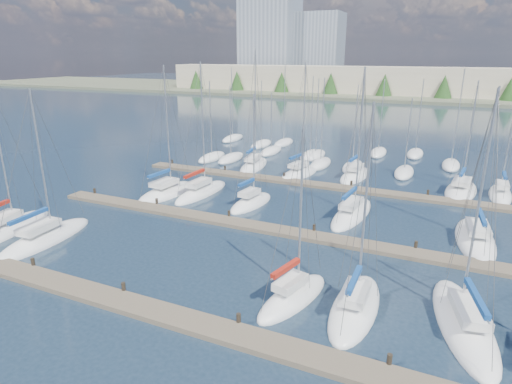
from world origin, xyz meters
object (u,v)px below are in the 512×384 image
at_px(sailboat_p, 355,175).
at_px(sailboat_d, 293,297).
at_px(sailboat_k, 352,214).
at_px(sailboat_o, 299,173).
at_px(sailboat_n, 254,166).
at_px(sailboat_a, 8,229).
at_px(sailboat_e, 355,307).
at_px(sailboat_i, 201,192).
at_px(sailboat_j, 251,203).
at_px(sailboat_h, 167,192).
at_px(sailboat_f, 464,323).
at_px(sailboat_q, 461,191).
at_px(sailboat_b, 45,238).
at_px(sailboat_m, 475,239).
at_px(sailboat_r, 500,194).

height_order(sailboat_p, sailboat_d, sailboat_p).
distance_m(sailboat_k, sailboat_o, 14.42).
bearing_deg(sailboat_n, sailboat_a, -117.94).
bearing_deg(sailboat_e, sailboat_i, 142.26).
bearing_deg(sailboat_o, sailboat_e, -54.24).
bearing_deg(sailboat_j, sailboat_e, -39.78).
bearing_deg(sailboat_h, sailboat_k, 9.96).
xyz_separation_m(sailboat_k, sailboat_a, (-25.74, -15.76, -0.01)).
height_order(sailboat_f, sailboat_i, sailboat_i).
distance_m(sailboat_n, sailboat_o, 6.82).
bearing_deg(sailboat_q, sailboat_h, -147.51).
relative_size(sailboat_j, sailboat_o, 0.81).
bearing_deg(sailboat_d, sailboat_b, -165.98).
bearing_deg(sailboat_e, sailboat_k, 102.68).
bearing_deg(sailboat_q, sailboat_i, -147.45).
bearing_deg(sailboat_e, sailboat_m, 63.43).
relative_size(sailboat_h, sailboat_i, 0.98).
distance_m(sailboat_p, sailboat_d, 29.00).
bearing_deg(sailboat_o, sailboat_n, -178.43).
relative_size(sailboat_j, sailboat_n, 0.74).
relative_size(sailboat_q, sailboat_n, 0.80).
distance_m(sailboat_h, sailboat_p, 22.56).
bearing_deg(sailboat_d, sailboat_j, 137.47).
bearing_deg(sailboat_d, sailboat_f, 22.73).
bearing_deg(sailboat_k, sailboat_a, -143.49).
xyz_separation_m(sailboat_a, sailboat_m, (36.00, 14.15, -0.00)).
bearing_deg(sailboat_f, sailboat_h, 143.15).
height_order(sailboat_a, sailboat_q, sailboat_a).
bearing_deg(sailboat_j, sailboat_h, -169.67).
xyz_separation_m(sailboat_p, sailboat_e, (6.05, -28.39, -0.00)).
bearing_deg(sailboat_p, sailboat_m, -44.06).
relative_size(sailboat_k, sailboat_a, 1.06).
xyz_separation_m(sailboat_e, sailboat_m, (6.72, 13.65, -0.01)).
distance_m(sailboat_f, sailboat_m, 12.74).
xyz_separation_m(sailboat_i, sailboat_d, (15.97, -15.53, -0.00)).
bearing_deg(sailboat_k, sailboat_f, -51.87).
bearing_deg(sailboat_f, sailboat_i, 137.74).
height_order(sailboat_f, sailboat_e, sailboat_f).
height_order(sailboat_k, sailboat_h, sailboat_k).
bearing_deg(sailboat_h, sailboat_a, -109.64).
bearing_deg(sailboat_i, sailboat_b, -105.37).
relative_size(sailboat_f, sailboat_o, 0.95).
distance_m(sailboat_f, sailboat_e, 5.87).
xyz_separation_m(sailboat_a, sailboat_d, (25.60, -0.02, 0.02)).
height_order(sailboat_q, sailboat_m, sailboat_m).
xyz_separation_m(sailboat_p, sailboat_q, (11.74, -1.27, -0.02)).
height_order(sailboat_p, sailboat_e, sailboat_p).
xyz_separation_m(sailboat_k, sailboat_r, (13.01, 12.10, 0.01)).
bearing_deg(sailboat_o, sailboat_f, -43.91).
xyz_separation_m(sailboat_k, sailboat_h, (-19.43, -1.79, -0.01)).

